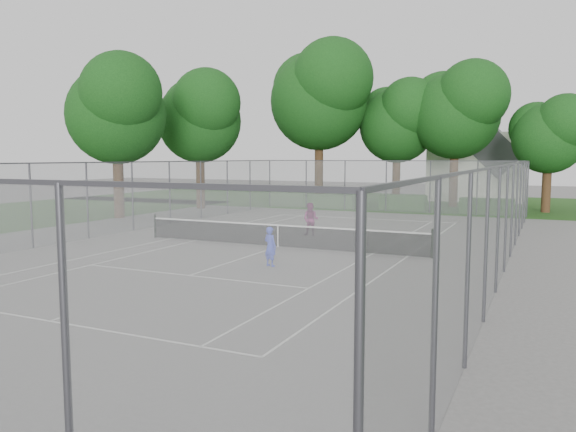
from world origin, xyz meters
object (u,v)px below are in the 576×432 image
at_px(tennis_net, 278,235).
at_px(house, 478,156).
at_px(woman_player, 311,219).
at_px(girl_player, 270,246).

xyz_separation_m(tennis_net, house, (4.48, 30.27, 3.35)).
bearing_deg(house, woman_player, -99.50).
xyz_separation_m(tennis_net, girl_player, (1.62, -3.91, 0.18)).
height_order(tennis_net, woman_player, woman_player).
distance_m(house, girl_player, 34.44).
xyz_separation_m(house, woman_player, (-4.47, -26.72, -3.06)).
bearing_deg(tennis_net, woman_player, 89.88).
height_order(girl_player, woman_player, woman_player).
xyz_separation_m(girl_player, woman_player, (-1.61, 7.46, 0.11)).
height_order(tennis_net, house, house).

